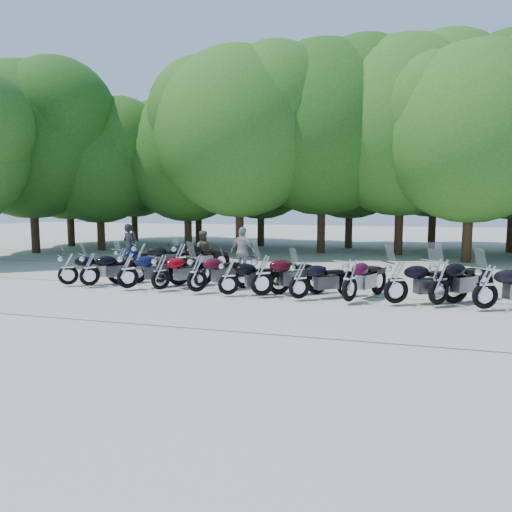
% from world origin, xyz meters
% --- Properties ---
extents(ground, '(90.00, 90.00, 0.00)m').
position_xyz_m(ground, '(0.00, 0.00, 0.00)').
color(ground, '#A7A197').
rests_on(ground, ground).
extents(tree_0, '(7.50, 7.50, 9.21)m').
position_xyz_m(tree_0, '(-15.42, 12.98, 5.45)').
color(tree_0, '#3A2614').
rests_on(tree_0, ground).
extents(tree_1, '(6.97, 6.97, 8.55)m').
position_xyz_m(tree_1, '(-12.04, 11.24, 5.06)').
color(tree_1, '#3A2614').
rests_on(tree_1, ground).
extents(tree_2, '(7.31, 7.31, 8.97)m').
position_xyz_m(tree_2, '(-7.25, 12.84, 5.31)').
color(tree_2, '#3A2614').
rests_on(tree_2, ground).
extents(tree_3, '(8.70, 8.70, 10.67)m').
position_xyz_m(tree_3, '(-3.57, 11.24, 6.32)').
color(tree_3, '#3A2614').
rests_on(tree_3, ground).
extents(tree_4, '(9.13, 9.13, 11.20)m').
position_xyz_m(tree_4, '(0.54, 13.09, 6.64)').
color(tree_4, '#3A2614').
rests_on(tree_4, ground).
extents(tree_5, '(9.04, 9.04, 11.10)m').
position_xyz_m(tree_5, '(4.61, 13.20, 6.57)').
color(tree_5, '#3A2614').
rests_on(tree_5, ground).
extents(tree_6, '(8.00, 8.00, 9.82)m').
position_xyz_m(tree_6, '(7.55, 10.82, 5.81)').
color(tree_6, '#3A2614').
rests_on(tree_6, ground).
extents(tree_9, '(7.59, 7.59, 9.32)m').
position_xyz_m(tree_9, '(-13.53, 17.59, 5.52)').
color(tree_9, '#3A2614').
rests_on(tree_9, ground).
extents(tree_10, '(7.78, 7.78, 9.55)m').
position_xyz_m(tree_10, '(-8.29, 16.97, 5.66)').
color(tree_10, '#3A2614').
rests_on(tree_10, ground).
extents(tree_11, '(7.56, 7.56, 9.28)m').
position_xyz_m(tree_11, '(-3.76, 16.43, 5.49)').
color(tree_11, '#3A2614').
rests_on(tree_11, ground).
extents(tree_12, '(7.88, 7.88, 9.67)m').
position_xyz_m(tree_12, '(1.80, 16.47, 5.72)').
color(tree_12, '#3A2614').
rests_on(tree_12, ground).
extents(tree_13, '(8.31, 8.31, 10.20)m').
position_xyz_m(tree_13, '(6.69, 17.47, 6.04)').
color(tree_13, '#3A2614').
rests_on(tree_13, ground).
extents(tree_17, '(8.31, 8.31, 10.20)m').
position_xyz_m(tree_17, '(-14.68, 9.00, 6.04)').
color(tree_17, '#3A2614').
rests_on(tree_17, ground).
extents(motorcycle_0, '(2.23, 1.74, 1.25)m').
position_xyz_m(motorcycle_0, '(-6.15, 0.63, 0.62)').
color(motorcycle_0, black).
rests_on(motorcycle_0, ground).
extents(motorcycle_1, '(1.98, 2.18, 1.28)m').
position_xyz_m(motorcycle_1, '(-5.36, 0.65, 0.64)').
color(motorcycle_1, black).
rests_on(motorcycle_1, ground).
extents(motorcycle_2, '(2.16, 2.22, 1.34)m').
position_xyz_m(motorcycle_2, '(-3.91, 0.56, 0.67)').
color(motorcycle_2, black).
rests_on(motorcycle_2, ground).
extents(motorcycle_3, '(1.80, 2.30, 1.29)m').
position_xyz_m(motorcycle_3, '(-2.82, 0.64, 0.64)').
color(motorcycle_3, maroon).
rests_on(motorcycle_3, ground).
extents(motorcycle_4, '(2.04, 2.29, 1.34)m').
position_xyz_m(motorcycle_4, '(-1.58, 0.58, 0.67)').
color(motorcycle_4, '#3F0816').
rests_on(motorcycle_4, ground).
extents(motorcycle_5, '(2.19, 1.63, 1.22)m').
position_xyz_m(motorcycle_5, '(-0.55, 0.45, 0.61)').
color(motorcycle_5, black).
rests_on(motorcycle_5, ground).
extents(motorcycle_6, '(2.46, 2.07, 1.40)m').
position_xyz_m(motorcycle_6, '(0.44, 0.56, 0.70)').
color(motorcycle_6, '#34070E').
rests_on(motorcycle_6, ground).
extents(motorcycle_7, '(2.18, 1.87, 1.26)m').
position_xyz_m(motorcycle_7, '(1.54, 0.42, 0.63)').
color(motorcycle_7, black).
rests_on(motorcycle_7, ground).
extents(motorcycle_8, '(1.70, 2.51, 1.37)m').
position_xyz_m(motorcycle_8, '(2.93, 0.40, 0.69)').
color(motorcycle_8, '#3E0820').
rests_on(motorcycle_8, ground).
extents(motorcycle_9, '(2.50, 1.75, 1.37)m').
position_xyz_m(motorcycle_9, '(4.13, 0.48, 0.68)').
color(motorcycle_9, black).
rests_on(motorcycle_9, ground).
extents(motorcycle_10, '(2.36, 2.35, 1.44)m').
position_xyz_m(motorcycle_10, '(5.20, 0.61, 0.72)').
color(motorcycle_10, black).
rests_on(motorcycle_10, ground).
extents(motorcycle_11, '(2.48, 1.59, 1.35)m').
position_xyz_m(motorcycle_11, '(6.28, 0.41, 0.67)').
color(motorcycle_11, black).
rests_on(motorcycle_11, ground).
extents(motorcycle_12, '(1.50, 2.10, 1.16)m').
position_xyz_m(motorcycle_12, '(-5.83, 3.30, 0.58)').
color(motorcycle_12, '#0E0C38').
rests_on(motorcycle_12, ground).
extents(motorcycle_13, '(2.43, 2.17, 1.42)m').
position_xyz_m(motorcycle_13, '(-4.90, 3.14, 0.71)').
color(motorcycle_13, black).
rests_on(motorcycle_13, ground).
extents(motorcycle_14, '(2.09, 2.51, 1.43)m').
position_xyz_m(motorcycle_14, '(-3.41, 3.34, 0.72)').
color(motorcycle_14, black).
rests_on(motorcycle_14, ground).
extents(rider_0, '(0.80, 0.67, 1.88)m').
position_xyz_m(rider_0, '(-6.34, 4.78, 0.94)').
color(rider_0, black).
rests_on(rider_0, ground).
extents(rider_1, '(0.98, 0.87, 1.67)m').
position_xyz_m(rider_1, '(-3.03, 4.58, 0.83)').
color(rider_1, brown).
rests_on(rider_1, ground).
extents(rider_2, '(1.17, 0.76, 1.85)m').
position_xyz_m(rider_2, '(-1.25, 4.21, 0.92)').
color(rider_2, '#9F9FA2').
rests_on(rider_2, ground).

